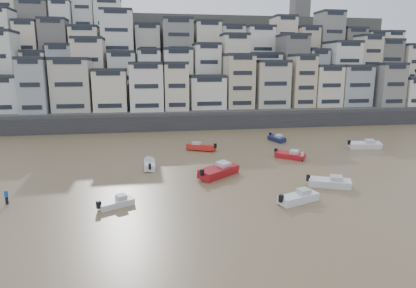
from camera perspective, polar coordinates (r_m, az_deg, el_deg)
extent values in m
cube|color=#38383A|center=(87.14, -0.23, 3.43)|extent=(140.00, 3.00, 3.50)
cube|color=#4C4C47|center=(94.82, 2.06, 4.28)|extent=(140.00, 14.00, 4.00)
cube|color=#4C4C47|center=(106.18, 0.76, 6.75)|extent=(140.00, 14.00, 10.00)
cube|color=#4C4C47|center=(117.69, -0.30, 9.23)|extent=(140.00, 14.00, 18.00)
cube|color=#4C4C47|center=(129.41, -1.18, 11.25)|extent=(140.00, 16.00, 26.00)
cube|color=#4C4C47|center=(143.27, -2.03, 12.53)|extent=(140.00, 18.00, 32.00)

